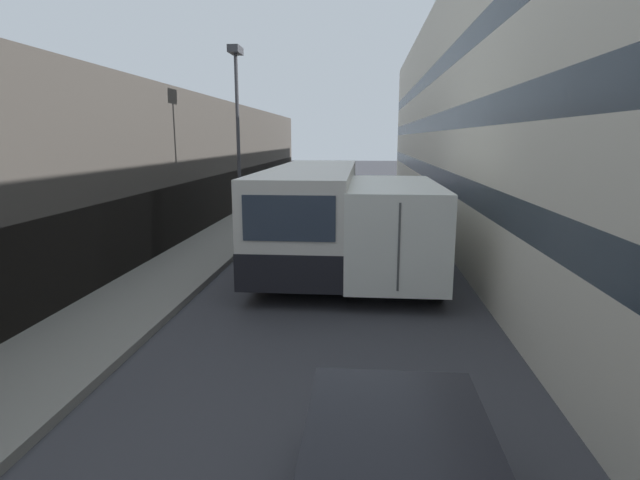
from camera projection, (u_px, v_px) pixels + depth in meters
The scene contains 7 objects.
ground_plane at pixel (332, 268), 14.84m from camera, with size 150.00×150.00×0.00m, color #38383D.
sidewalk_left at pixel (190, 262), 15.20m from camera, with size 2.40×60.00×0.16m.
building_left_shopfront at pixel (111, 182), 14.91m from camera, with size 2.40×60.00×5.53m.
building_right_apartment at pixel (513, 105), 13.49m from camera, with size 2.40×60.00×9.40m.
bus at pixel (313, 211), 15.69m from camera, with size 2.49×10.13×2.91m.
box_truck at pixel (390, 223), 14.03m from camera, with size 2.32×7.59×2.64m.
street_lamp at pixel (237, 109), 16.81m from camera, with size 0.36×0.80×6.61m.
Camera 1 is at (0.91, 0.65, 3.77)m, focal length 28.00 mm.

